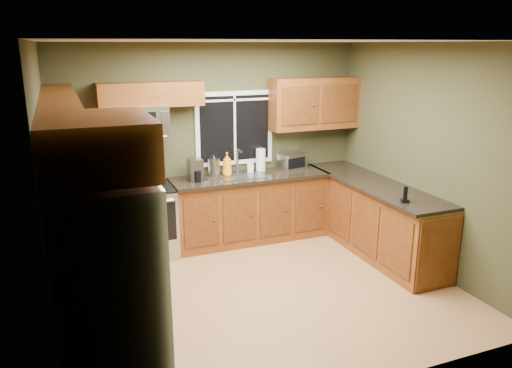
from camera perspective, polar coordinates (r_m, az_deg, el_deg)
floor at (r=5.73m, az=0.85°, el=-12.08°), size 4.20×4.20×0.00m
ceiling at (r=5.07m, az=0.97°, el=16.01°), size 4.20×4.20×0.00m
back_wall at (r=6.90m, az=-4.85°, el=4.59°), size 4.20×0.00×4.20m
front_wall at (r=3.72m, az=11.63°, el=-5.44°), size 4.20×0.00×4.20m
left_wall at (r=4.87m, az=-22.58°, el=-1.30°), size 0.00×3.60×3.60m
right_wall at (r=6.33m, az=18.77°, el=2.80°), size 0.00×3.60×3.60m
window at (r=6.94m, az=-2.47°, el=6.39°), size 1.12×0.03×1.02m
base_cabinets_left at (r=5.62m, az=-18.52°, el=-8.47°), size 0.60×2.65×0.90m
countertop_left at (r=5.45m, az=-18.68°, el=-3.92°), size 0.65×2.65×0.04m
base_cabinets_back at (r=6.98m, az=-0.70°, el=-2.86°), size 2.17×0.60×0.90m
countertop_back at (r=6.83m, az=-0.64°, el=0.82°), size 2.17×0.65×0.04m
base_cabinets_peninsula at (r=6.81m, az=13.24°, el=-3.80°), size 0.60×2.52×0.90m
countertop_peninsula at (r=6.66m, az=13.28°, el=0.01°), size 0.65×2.50×0.04m
upper_cabinets_left at (r=5.22m, az=-21.34°, el=5.68°), size 0.33×2.65×0.72m
upper_cabinets_back_left at (r=6.44m, az=-11.93°, el=10.00°), size 1.30×0.33×0.30m
upper_cabinets_back_right at (r=7.22m, az=6.66°, el=9.13°), size 1.30×0.33×0.72m
upper_cabinet_over_fridge at (r=3.45m, az=-17.84°, el=4.22°), size 0.72×0.90×0.38m
refrigerator at (r=3.83m, az=-16.39°, el=-12.59°), size 0.74×0.90×1.80m
range at (r=6.60m, az=-12.60°, el=-4.21°), size 0.76×0.69×0.94m
microwave at (r=6.42m, az=-13.47°, el=6.83°), size 0.76×0.41×0.42m
sink at (r=6.79m, az=-1.60°, el=1.03°), size 0.60×0.42×0.36m
toaster_oven at (r=7.19m, az=4.20°, el=2.64°), size 0.41×0.36×0.22m
coffee_maker at (r=6.58m, az=-6.92°, el=1.54°), size 0.18×0.24×0.29m
kettle at (r=6.80m, az=-4.83°, el=2.05°), size 0.20×0.20×0.29m
paper_towel_roll at (r=7.05m, az=0.54°, el=2.79°), size 0.14×0.14×0.35m
soap_bottle_a at (r=6.79m, az=-3.32°, el=2.28°), size 0.15×0.15×0.32m
soap_bottle_b at (r=6.98m, az=-0.67°, el=2.10°), size 0.10×0.10×0.18m
soap_bottle_c at (r=6.81m, az=-6.56°, el=1.59°), size 0.14×0.14×0.17m
cordless_phone at (r=5.90m, az=16.66°, el=-1.49°), size 0.11×0.11×0.19m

